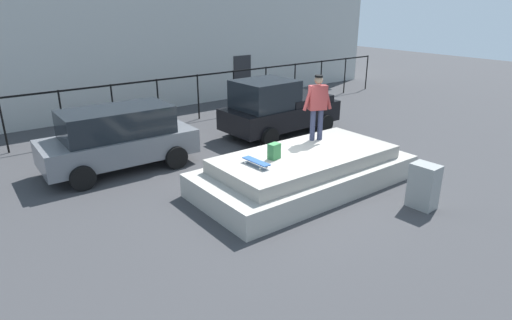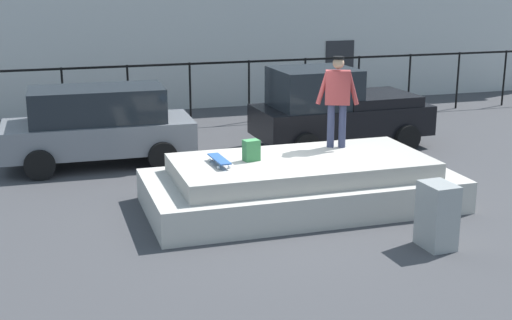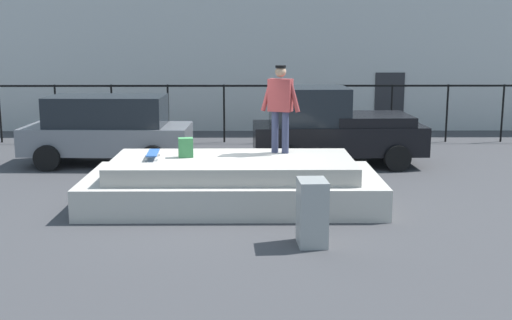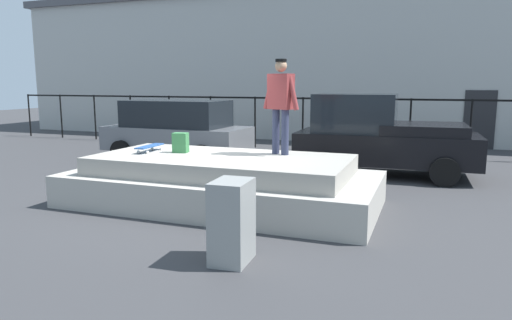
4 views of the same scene
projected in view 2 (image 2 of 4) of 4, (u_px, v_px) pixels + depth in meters
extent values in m
plane|color=#38383A|center=(275.00, 206.00, 13.01)|extent=(60.00, 60.00, 0.00)
cube|color=#ADA89E|center=(301.00, 191.00, 12.95)|extent=(5.67, 2.72, 0.58)
cube|color=#A09B91|center=(301.00, 167.00, 12.83)|extent=(4.65, 2.23, 0.32)
cylinder|color=#2D334C|center=(342.00, 126.00, 13.50)|extent=(0.14, 0.14, 0.84)
cylinder|color=#2D334C|center=(331.00, 126.00, 13.51)|extent=(0.14, 0.14, 0.84)
cube|color=maroon|center=(338.00, 87.00, 13.31)|extent=(0.52, 0.39, 0.65)
cylinder|color=maroon|center=(353.00, 89.00, 13.30)|extent=(0.27, 0.18, 0.62)
cylinder|color=maroon|center=(323.00, 89.00, 13.33)|extent=(0.27, 0.18, 0.62)
sphere|color=tan|center=(338.00, 63.00, 13.19)|extent=(0.22, 0.22, 0.22)
cylinder|color=black|center=(339.00, 58.00, 13.16)|extent=(0.27, 0.27, 0.05)
cube|color=#264C8C|center=(219.00, 159.00, 12.34)|extent=(0.25, 0.81, 0.02)
cylinder|color=silver|center=(220.00, 159.00, 12.63)|extent=(0.03, 0.06, 0.06)
cylinder|color=silver|center=(210.00, 160.00, 12.56)|extent=(0.03, 0.06, 0.06)
cylinder|color=silver|center=(229.00, 166.00, 12.16)|extent=(0.03, 0.06, 0.06)
cylinder|color=silver|center=(218.00, 168.00, 12.09)|extent=(0.03, 0.06, 0.06)
cube|color=#33723F|center=(251.00, 150.00, 12.60)|extent=(0.31, 0.24, 0.38)
cube|color=slate|center=(99.00, 136.00, 15.64)|extent=(4.19, 1.85, 0.68)
cube|color=black|center=(97.00, 104.00, 15.45)|extent=(2.94, 1.61, 0.75)
cylinder|color=black|center=(41.00, 145.00, 16.22)|extent=(0.65, 0.24, 0.64)
cylinder|color=black|center=(40.00, 165.00, 14.56)|extent=(0.65, 0.24, 0.64)
cylinder|color=black|center=(152.00, 138.00, 16.90)|extent=(0.65, 0.24, 0.64)
cylinder|color=black|center=(163.00, 156.00, 15.24)|extent=(0.65, 0.24, 0.64)
cube|color=black|center=(341.00, 119.00, 17.25)|extent=(4.31, 1.97, 0.72)
cube|color=black|center=(314.00, 88.00, 16.80)|extent=(1.97, 1.75, 0.93)
cube|color=black|center=(373.00, 98.00, 17.39)|extent=(1.97, 1.81, 0.24)
cylinder|color=black|center=(277.00, 130.00, 17.78)|extent=(0.65, 0.24, 0.64)
cylinder|color=black|center=(306.00, 147.00, 16.07)|extent=(0.65, 0.24, 0.64)
cylinder|color=black|center=(370.00, 123.00, 18.62)|extent=(0.65, 0.24, 0.64)
cylinder|color=black|center=(407.00, 138.00, 16.90)|extent=(0.65, 0.24, 0.64)
cube|color=gray|center=(437.00, 216.00, 10.94)|extent=(0.47, 0.62, 1.04)
cylinder|color=black|center=(64.00, 101.00, 18.58)|extent=(0.06, 0.06, 1.78)
cylinder|color=black|center=(129.00, 97.00, 19.07)|extent=(0.06, 0.06, 1.78)
cylinder|color=black|center=(190.00, 94.00, 19.57)|extent=(0.06, 0.06, 1.78)
cylinder|color=black|center=(249.00, 91.00, 20.06)|extent=(0.06, 0.06, 1.78)
cylinder|color=black|center=(305.00, 88.00, 20.55)|extent=(0.06, 0.06, 1.78)
cylinder|color=black|center=(358.00, 86.00, 21.04)|extent=(0.06, 0.06, 1.78)
cylinder|color=black|center=(409.00, 83.00, 21.53)|extent=(0.06, 0.06, 1.78)
cylinder|color=black|center=(458.00, 80.00, 22.03)|extent=(0.06, 0.06, 1.78)
cylinder|color=black|center=(504.00, 78.00, 22.52)|extent=(0.06, 0.06, 1.78)
cube|color=black|center=(190.00, 64.00, 19.34)|extent=(24.00, 0.04, 0.06)
cube|color=#B2B2AD|center=(154.00, 11.00, 24.26)|extent=(27.88, 6.50, 5.72)
cube|color=#262628|center=(339.00, 71.00, 23.34)|extent=(1.00, 0.06, 2.00)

